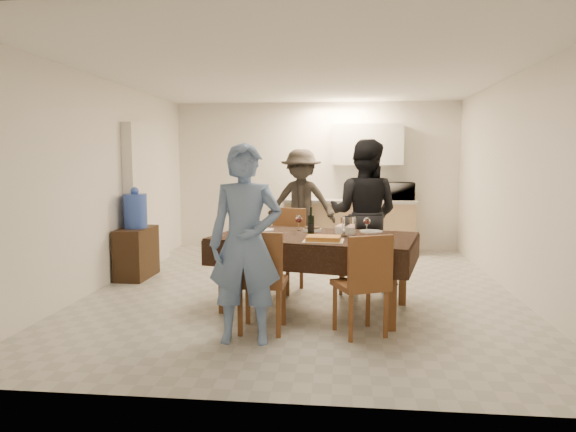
% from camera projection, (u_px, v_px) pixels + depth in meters
% --- Properties ---
extents(floor, '(5.00, 6.00, 0.02)m').
position_uv_depth(floor, '(303.00, 289.00, 6.34)').
color(floor, '#AEADA9').
rests_on(floor, ground).
extents(ceiling, '(5.00, 6.00, 0.02)m').
position_uv_depth(ceiling, '(303.00, 74.00, 6.05)').
color(ceiling, white).
rests_on(ceiling, wall_back).
extents(wall_back, '(5.00, 0.02, 2.60)m').
position_uv_depth(wall_back, '(316.00, 176.00, 9.16)').
color(wall_back, silver).
rests_on(wall_back, floor).
extents(wall_front, '(5.00, 0.02, 2.60)m').
position_uv_depth(wall_front, '(267.00, 206.00, 3.23)').
color(wall_front, silver).
rests_on(wall_front, floor).
extents(wall_left, '(0.02, 6.00, 2.60)m').
position_uv_depth(wall_left, '(105.00, 183.00, 6.45)').
color(wall_left, silver).
rests_on(wall_left, floor).
extents(wall_right, '(0.02, 6.00, 2.60)m').
position_uv_depth(wall_right, '(518.00, 185.00, 5.93)').
color(wall_right, silver).
rests_on(wall_right, floor).
extents(stub_partition, '(0.15, 1.40, 2.10)m').
position_uv_depth(stub_partition, '(148.00, 196.00, 7.66)').
color(stub_partition, silver).
rests_on(stub_partition, floor).
extents(kitchen_base_cabinet, '(2.20, 0.60, 0.86)m').
position_uv_depth(kitchen_base_cabinet, '(349.00, 227.00, 8.88)').
color(kitchen_base_cabinet, tan).
rests_on(kitchen_base_cabinet, floor).
extents(kitchen_worktop, '(2.24, 0.64, 0.05)m').
position_uv_depth(kitchen_worktop, '(349.00, 201.00, 8.83)').
color(kitchen_worktop, '#ADACA8').
rests_on(kitchen_worktop, kitchen_base_cabinet).
extents(upper_cabinet, '(1.20, 0.34, 0.70)m').
position_uv_depth(upper_cabinet, '(367.00, 145.00, 8.83)').
color(upper_cabinet, silver).
rests_on(upper_cabinet, wall_back).
extents(dining_table, '(2.25, 1.61, 0.80)m').
position_uv_depth(dining_table, '(315.00, 239.00, 5.42)').
color(dining_table, black).
rests_on(dining_table, floor).
extents(chair_near_left, '(0.44, 0.44, 0.52)m').
position_uv_depth(chair_near_left, '(261.00, 271.00, 4.66)').
color(chair_near_left, brown).
rests_on(chair_near_left, floor).
extents(chair_near_right, '(0.56, 0.58, 0.51)m').
position_uv_depth(chair_near_right, '(361.00, 275.00, 4.57)').
color(chair_near_right, brown).
rests_on(chair_near_right, floor).
extents(chair_far_left, '(0.59, 0.60, 0.54)m').
position_uv_depth(chair_far_left, '(280.00, 242.00, 6.13)').
color(chair_far_left, brown).
rests_on(chair_far_left, floor).
extents(chair_far_right, '(0.44, 0.44, 0.48)m').
position_uv_depth(chair_far_right, '(356.00, 249.00, 6.06)').
color(chair_far_right, brown).
rests_on(chair_far_right, floor).
extents(console, '(0.37, 0.73, 0.68)m').
position_uv_depth(console, '(137.00, 253.00, 6.93)').
color(console, black).
rests_on(console, floor).
extents(water_jug, '(0.31, 0.31, 0.46)m').
position_uv_depth(water_jug, '(135.00, 211.00, 6.86)').
color(water_jug, blue).
rests_on(water_jug, console).
extents(wine_bottle, '(0.07, 0.07, 0.29)m').
position_uv_depth(wine_bottle, '(311.00, 221.00, 5.46)').
color(wine_bottle, black).
rests_on(wine_bottle, dining_table).
extents(water_pitcher, '(0.14, 0.14, 0.21)m').
position_uv_depth(water_pitcher, '(349.00, 226.00, 5.32)').
color(water_pitcher, white).
rests_on(water_pitcher, dining_table).
extents(savoury_tart, '(0.40, 0.31, 0.05)m').
position_uv_depth(savoury_tart, '(323.00, 238.00, 5.03)').
color(savoury_tart, '#BE7937').
rests_on(savoury_tart, dining_table).
extents(salad_bowl, '(0.20, 0.20, 0.08)m').
position_uv_depth(salad_bowl, '(344.00, 230.00, 5.56)').
color(salad_bowl, white).
rests_on(salad_bowl, dining_table).
extents(mushroom_dish, '(0.19, 0.19, 0.03)m').
position_uv_depth(mushroom_dish, '(312.00, 230.00, 5.70)').
color(mushroom_dish, white).
rests_on(mushroom_dish, dining_table).
extents(wine_glass_a, '(0.08, 0.08, 0.18)m').
position_uv_depth(wine_glass_a, '(260.00, 229.00, 5.22)').
color(wine_glass_a, white).
rests_on(wine_glass_a, dining_table).
extents(wine_glass_b, '(0.08, 0.08, 0.17)m').
position_uv_depth(wine_glass_b, '(367.00, 225.00, 5.60)').
color(wine_glass_b, white).
rests_on(wine_glass_b, dining_table).
extents(wine_glass_c, '(0.08, 0.08, 0.18)m').
position_uv_depth(wine_glass_c, '(299.00, 223.00, 5.72)').
color(wine_glass_c, white).
rests_on(wine_glass_c, dining_table).
extents(plate_near_left, '(0.23, 0.23, 0.01)m').
position_uv_depth(plate_near_left, '(254.00, 238.00, 5.18)').
color(plate_near_left, white).
rests_on(plate_near_left, dining_table).
extents(plate_near_right, '(0.26, 0.26, 0.01)m').
position_uv_depth(plate_near_right, '(374.00, 240.00, 5.06)').
color(plate_near_right, white).
rests_on(plate_near_right, dining_table).
extents(plate_far_left, '(0.24, 0.24, 0.01)m').
position_uv_depth(plate_far_left, '(263.00, 230.00, 5.78)').
color(plate_far_left, white).
rests_on(plate_far_left, dining_table).
extents(plate_far_right, '(0.25, 0.25, 0.01)m').
position_uv_depth(plate_far_right, '(371.00, 231.00, 5.65)').
color(plate_far_right, white).
rests_on(plate_far_right, dining_table).
extents(microwave, '(0.54, 0.36, 0.30)m').
position_uv_depth(microwave, '(398.00, 191.00, 8.72)').
color(microwave, silver).
rests_on(microwave, kitchen_worktop).
extents(person_near, '(0.66, 0.46, 1.74)m').
position_uv_depth(person_near, '(245.00, 244.00, 4.43)').
color(person_near, '#6280B6').
rests_on(person_near, floor).
extents(person_far, '(1.05, 0.92, 1.84)m').
position_uv_depth(person_far, '(364.00, 214.00, 6.38)').
color(person_far, black).
rests_on(person_far, floor).
extents(person_kitchen, '(1.14, 0.65, 1.76)m').
position_uv_depth(person_kitchen, '(301.00, 203.00, 8.47)').
color(person_kitchen, black).
rests_on(person_kitchen, floor).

